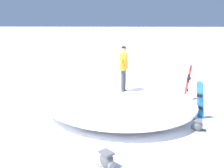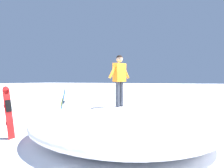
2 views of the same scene
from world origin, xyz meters
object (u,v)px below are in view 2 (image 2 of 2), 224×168
object	(u,v)px
snowboard_primary_upright	(62,106)
backpack_far	(160,113)
snowboarder_standing	(119,76)
backpack_near	(84,116)
snowboard_secondary_upright	(8,112)

from	to	relation	value
snowboard_primary_upright	backpack_far	bearing A→B (deg)	-132.71
snowboard_primary_upright	snowboarder_standing	bearing A→B (deg)	171.88
snowboarder_standing	snowboard_primary_upright	xyz separation A→B (m)	(2.90, -0.41, -1.26)
backpack_near	backpack_far	world-z (taller)	backpack_far
snowboard_primary_upright	backpack_near	xyz separation A→B (m)	(-0.36, -1.11, -0.58)
snowboard_primary_upright	snowboard_secondary_upright	bearing A→B (deg)	87.41
snowboard_primary_upright	snowboard_secondary_upright	world-z (taller)	snowboard_secondary_upright
snowboarder_standing	backpack_far	bearing A→B (deg)	-95.97
backpack_near	backpack_far	size ratio (longest dim) A/B	0.91
snowboard_secondary_upright	backpack_far	world-z (taller)	snowboard_secondary_upright
snowboarder_standing	backpack_near	distance (m)	3.49
backpack_near	snowboarder_standing	bearing A→B (deg)	148.99
backpack_near	snowboard_secondary_upright	bearing A→B (deg)	82.41
snowboard_secondary_upright	snowboard_primary_upright	bearing A→B (deg)	-92.59
snowboarder_standing	snowboard_primary_upright	distance (m)	3.19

